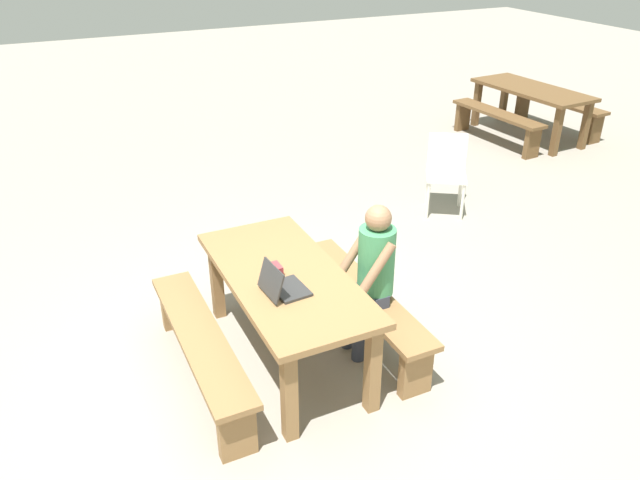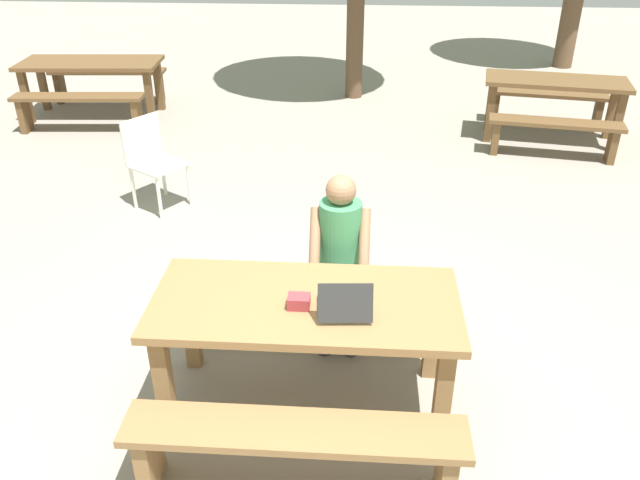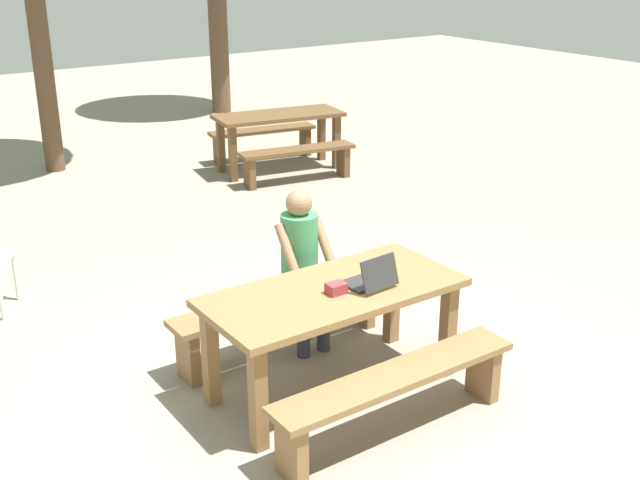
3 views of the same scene
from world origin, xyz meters
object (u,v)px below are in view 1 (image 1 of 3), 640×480
object	(u,v)px
picnic_table_front	(285,287)
laptop	(282,286)
picnic_table_rear	(531,95)
small_pouch	(274,270)
person_seated	(371,271)
plastic_chair	(446,171)

from	to	relation	value
picnic_table_front	laptop	size ratio (longest dim) A/B	5.58
picnic_table_rear	small_pouch	bearing A→B (deg)	-62.46
picnic_table_front	small_pouch	xyz separation A→B (m)	(-0.03, -0.07, 0.15)
person_seated	plastic_chair	distance (m)	2.81
laptop	plastic_chair	xyz separation A→B (m)	(-1.94, 2.80, -0.34)
person_seated	picnic_table_rear	size ratio (longest dim) A/B	0.66
picnic_table_front	picnic_table_rear	size ratio (longest dim) A/B	0.93
laptop	person_seated	bearing A→B (deg)	-89.97
plastic_chair	picnic_table_front	bearing A→B (deg)	-114.14
plastic_chair	picnic_table_rear	distance (m)	3.16
person_seated	plastic_chair	world-z (taller)	person_seated
picnic_table_front	small_pouch	size ratio (longest dim) A/B	14.19
picnic_table_rear	laptop	bearing A→B (deg)	-60.76
laptop	small_pouch	world-z (taller)	laptop
picnic_table_rear	person_seated	bearing A→B (deg)	-57.34
small_pouch	plastic_chair	size ratio (longest dim) A/B	0.14
person_seated	picnic_table_rear	bearing A→B (deg)	126.41
picnic_table_front	laptop	bearing A→B (deg)	-26.76
laptop	plastic_chair	bearing A→B (deg)	-59.45
small_pouch	picnic_table_rear	bearing A→B (deg)	121.29
laptop	small_pouch	bearing A→B (deg)	-13.71
plastic_chair	person_seated	bearing A→B (deg)	-104.32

